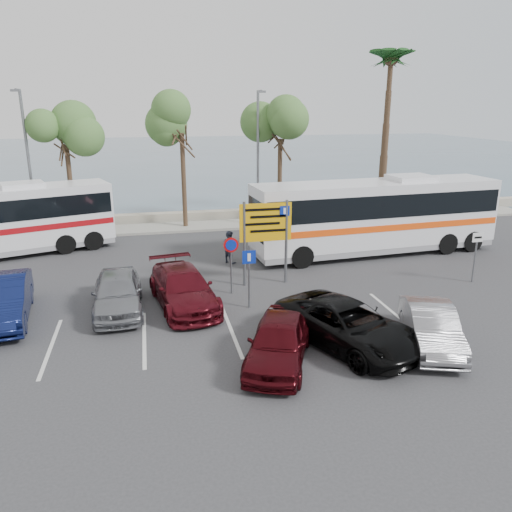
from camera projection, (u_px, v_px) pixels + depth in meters
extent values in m
plane|color=#343436|center=(259.00, 315.00, 18.18)|extent=(120.00, 120.00, 0.00)
cube|color=gray|center=(210.00, 226.00, 31.24)|extent=(44.00, 2.40, 0.15)
cube|color=tan|center=(206.00, 216.00, 33.04)|extent=(48.00, 0.80, 0.60)
plane|color=#466370|center=(170.00, 156.00, 74.22)|extent=(140.00, 140.00, 0.00)
cylinder|color=#382619|center=(71.00, 189.00, 28.83)|extent=(0.28, 0.28, 5.04)
cylinder|color=#382619|center=(184.00, 181.00, 30.09)|extent=(0.28, 0.28, 5.60)
cylinder|color=#382619|center=(280.00, 181.00, 31.38)|extent=(0.28, 0.28, 5.18)
cylinder|color=#382619|center=(385.00, 140.00, 32.12)|extent=(0.48, 0.48, 10.00)
cylinder|color=slate|center=(29.00, 165.00, 27.62)|extent=(0.16, 0.16, 8.00)
cylinder|color=slate|center=(17.00, 90.00, 26.04)|extent=(0.12, 0.90, 0.12)
cube|color=slate|center=(15.00, 90.00, 25.59)|extent=(0.45, 0.25, 0.12)
cylinder|color=slate|center=(258.00, 159.00, 30.29)|extent=(0.16, 0.16, 8.00)
cylinder|color=slate|center=(260.00, 91.00, 28.72)|extent=(0.12, 0.90, 0.12)
cube|color=slate|center=(262.00, 92.00, 28.26)|extent=(0.45, 0.25, 0.12)
cylinder|color=slate|center=(244.00, 245.00, 20.67)|extent=(0.12, 0.12, 3.60)
cylinder|color=slate|center=(286.00, 242.00, 21.04)|extent=(0.12, 0.12, 3.60)
cube|color=#E8A40C|center=(266.00, 222.00, 20.59)|extent=(2.20, 0.06, 1.60)
cube|color=#0C2699|center=(285.00, 211.00, 20.58)|extent=(0.42, 0.01, 0.42)
cylinder|color=slate|center=(231.00, 268.00, 19.98)|extent=(0.07, 0.07, 2.20)
cylinder|color=#B20C0C|center=(231.00, 245.00, 19.67)|extent=(0.60, 0.03, 0.60)
cylinder|color=slate|center=(249.00, 280.00, 18.57)|extent=(0.07, 0.07, 2.20)
cube|color=#0C2699|center=(249.00, 257.00, 18.28)|extent=(0.50, 0.03, 0.50)
cylinder|color=slate|center=(475.00, 258.00, 21.28)|extent=(0.07, 0.07, 2.20)
cube|color=white|center=(478.00, 237.00, 20.99)|extent=(0.50, 0.03, 0.40)
cube|color=silver|center=(375.00, 213.00, 25.17)|extent=(12.79, 3.61, 3.10)
cube|color=black|center=(376.00, 202.00, 25.01)|extent=(12.54, 3.63, 1.10)
cube|color=#F44A0E|center=(375.00, 222.00, 25.32)|extent=(12.67, 3.63, 0.32)
cube|color=gray|center=(373.00, 242.00, 25.63)|extent=(12.66, 3.57, 0.58)
cube|color=silver|center=(378.00, 179.00, 24.68)|extent=(2.22, 1.83, 0.25)
imported|color=gray|center=(118.00, 292.00, 18.34)|extent=(1.89, 4.42, 1.49)
imported|color=#0E1643|center=(2.00, 300.00, 17.52)|extent=(2.26, 4.96, 1.58)
imported|color=#520D16|center=(183.00, 288.00, 18.84)|extent=(2.74, 5.19, 1.43)
imported|color=#3F090E|center=(279.00, 341.00, 14.66)|extent=(3.16, 4.47, 1.41)
imported|color=black|center=(347.00, 325.00, 15.74)|extent=(4.28, 5.61, 1.42)
imported|color=gray|center=(431.00, 327.00, 15.70)|extent=(2.61, 4.25, 1.32)
imported|color=#383F54|center=(229.00, 247.00, 24.02)|extent=(0.94, 0.97, 1.58)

